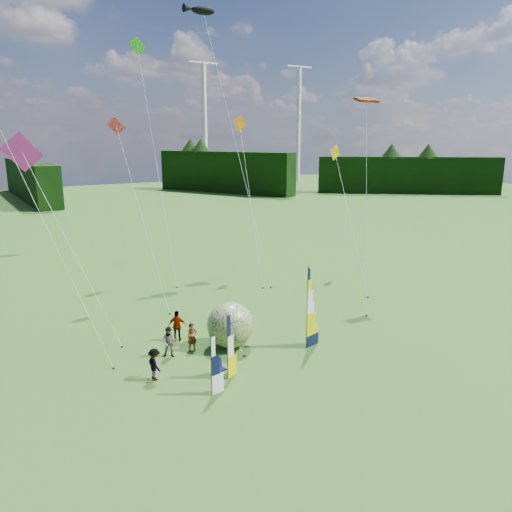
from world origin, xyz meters
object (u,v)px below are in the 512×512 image
spectator_b (170,342)px  spectator_c (154,364)px  side_banner_far (211,367)px  kite_whale (235,133)px  camp_chair (220,368)px  side_banner_left (227,348)px  spectator_a (192,337)px  spectator_d (177,326)px  feather_banner_main (307,309)px  bol_inflatable (230,325)px

spectator_b → spectator_c: spectator_b is taller
side_banner_far → kite_whale: 24.55m
camp_chair → kite_whale: kite_whale is taller
side_banner_left → spectator_a: side_banner_left is taller
spectator_d → camp_chair: bearing=121.8°
feather_banner_main → spectator_a: 6.62m
side_banner_left → camp_chair: bearing=89.6°
feather_banner_main → spectator_a: (-5.58, 3.21, -1.54)m
feather_banner_main → camp_chair: size_ratio=4.98×
bol_inflatable → spectator_b: size_ratio=1.53×
feather_banner_main → spectator_b: bearing=142.9°
side_banner_far → spectator_a: 5.34m
side_banner_far → spectator_a: (1.41, 5.11, -0.64)m
side_banner_left → side_banner_far: size_ratio=1.15×
side_banner_left → bol_inflatable: 3.96m
side_banner_far → spectator_b: size_ratio=1.68×
camp_chair → spectator_b: bearing=98.3°
side_banner_far → kite_whale: size_ratio=0.12×
bol_inflatable → spectator_c: bearing=-164.0°
feather_banner_main → side_banner_far: 7.30m
bol_inflatable → spectator_d: (-2.19, 2.44, -0.40)m
side_banner_left → spectator_c: side_banner_left is taller
spectator_c → spectator_d: 4.88m
feather_banner_main → camp_chair: bearing=170.9°
bol_inflatable → side_banner_far: bearing=-128.2°
side_banner_far → side_banner_left: bearing=27.7°
kite_whale → feather_banner_main: bearing=-104.0°
spectator_b → kite_whale: 21.34m
spectator_b → kite_whale: bearing=81.4°
spectator_b → spectator_c: (-1.64, -2.03, -0.05)m
spectator_b → spectator_d: size_ratio=0.94×
spectator_b → kite_whale: (12.03, 13.62, 11.20)m
spectator_a → side_banner_left: bearing=-92.2°
kite_whale → spectator_c: bearing=-128.3°
feather_banner_main → spectator_b: 7.78m
feather_banner_main → spectator_d: bearing=125.8°
feather_banner_main → side_banner_far: (-6.99, -1.90, -0.90)m
spectator_a → spectator_c: spectator_c is taller
spectator_a → camp_chair: spectator_a is taller
feather_banner_main → spectator_d: feather_banner_main is taller
spectator_d → spectator_c: bearing=85.5°
bol_inflatable → spectator_b: bearing=170.7°
spectator_a → spectator_d: (-0.14, 1.74, 0.12)m
feather_banner_main → spectator_b: (-6.99, 3.07, -1.49)m
side_banner_left → feather_banner_main: bearing=-14.1°
side_banner_left → spectator_b: bearing=86.7°
kite_whale → spectator_d: bearing=-129.7°
side_banner_far → camp_chair: (1.23, 1.46, -0.98)m
spectator_a → spectator_d: size_ratio=0.87×
side_banner_far → spectator_d: 6.98m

